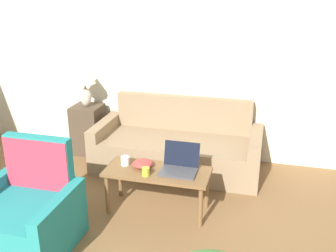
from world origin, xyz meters
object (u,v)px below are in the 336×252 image
(couch, at_px, (178,148))
(table_lamp, at_px, (85,81))
(coffee_table, at_px, (157,176))
(snack_bowl, at_px, (143,164))
(armchair, at_px, (27,217))
(cup_navy, at_px, (146,172))
(cup_yellow, at_px, (125,161))
(laptop, at_px, (180,165))

(couch, xyz_separation_m, table_lamp, (-1.29, 0.15, 0.75))
(coffee_table, relative_size, snack_bowl, 4.99)
(armchair, distance_m, coffee_table, 1.27)
(couch, xyz_separation_m, armchair, (-0.93, -1.86, 0.02))
(snack_bowl, bearing_deg, cup_navy, -63.02)
(armchair, height_order, cup_yellow, armchair)
(cup_yellow, xyz_separation_m, snack_bowl, (0.19, 0.00, -0.01))
(couch, distance_m, coffee_table, 1.05)
(laptop, distance_m, snack_bowl, 0.38)
(cup_yellow, bearing_deg, armchair, -125.05)
(couch, xyz_separation_m, laptop, (0.25, -0.98, 0.25))
(coffee_table, bearing_deg, cup_yellow, 173.32)
(table_lamp, xyz_separation_m, coffee_table, (1.33, -1.19, -0.61))
(armchair, xyz_separation_m, cup_yellow, (0.61, 0.87, 0.22))
(table_lamp, distance_m, cup_navy, 1.89)
(couch, height_order, snack_bowl, couch)
(coffee_table, height_order, snack_bowl, snack_bowl)
(laptop, bearing_deg, cup_navy, -147.21)
(cup_navy, bearing_deg, coffee_table, 59.51)
(armchair, bearing_deg, cup_navy, 38.08)
(coffee_table, xyz_separation_m, snack_bowl, (-0.17, 0.04, 0.09))
(snack_bowl, bearing_deg, cup_yellow, -179.86)
(cup_navy, bearing_deg, couch, 87.93)
(laptop, height_order, snack_bowl, laptop)
(couch, relative_size, armchair, 2.20)
(coffee_table, height_order, laptop, laptop)
(armchair, relative_size, table_lamp, 1.78)
(coffee_table, relative_size, cup_navy, 12.64)
(laptop, bearing_deg, snack_bowl, -177.99)
(cup_navy, height_order, snack_bowl, cup_navy)
(laptop, height_order, cup_yellow, laptop)
(table_lamp, bearing_deg, snack_bowl, -44.60)
(coffee_table, xyz_separation_m, laptop, (0.21, 0.06, 0.12))
(laptop, bearing_deg, cup_yellow, -178.60)
(couch, distance_m, snack_bowl, 1.03)
(armchair, distance_m, cup_navy, 1.14)
(table_lamp, bearing_deg, armchair, -79.66)
(couch, bearing_deg, snack_bowl, -97.49)
(cup_navy, bearing_deg, snack_bowl, 116.98)
(armchair, height_order, table_lamp, table_lamp)
(coffee_table, xyz_separation_m, cup_yellow, (-0.35, 0.04, 0.10))
(armchair, bearing_deg, snack_bowl, 47.48)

